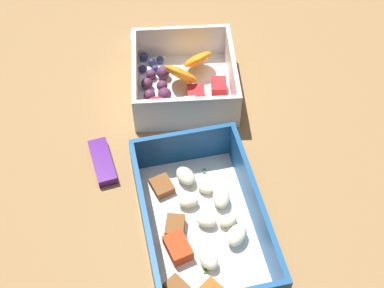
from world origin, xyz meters
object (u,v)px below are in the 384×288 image
fruit_bowl (183,82)px  paper_cup_liner (143,40)px  pasta_container (201,224)px  candy_bar (103,162)px

fruit_bowl → paper_cup_liner: 12.19cm
pasta_container → paper_cup_liner: 34.43cm
fruit_bowl → candy_bar: size_ratio=2.18×
candy_bar → paper_cup_liner: bearing=-14.4°
fruit_bowl → candy_bar: 16.58cm
fruit_bowl → paper_cup_liner: fruit_bowl is taller
pasta_container → candy_bar: (10.96, 11.53, -1.23)cm
pasta_container → fruit_bowl: 23.06cm
candy_bar → paper_cup_liner: 23.74cm
fruit_bowl → paper_cup_liner: bearing=26.2°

